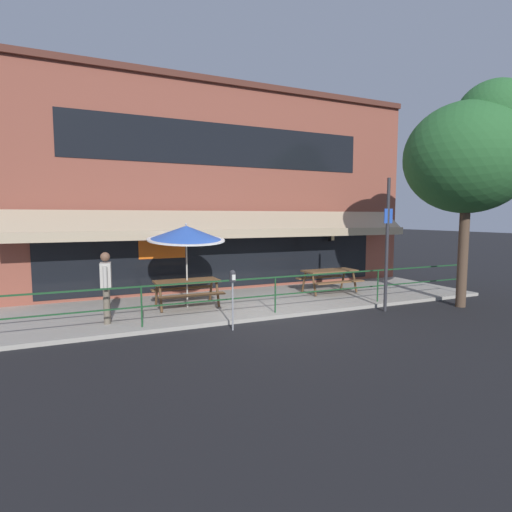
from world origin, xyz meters
The scene contains 11 objects.
ground_plane centered at (0.00, 0.00, 0.00)m, with size 120.00×120.00×0.00m, color black.
patio_deck centered at (0.00, 2.00, 0.05)m, with size 15.00×4.00×0.10m, color #9E998E.
restaurant_building centered at (0.00, 4.22, 3.59)m, with size 15.00×1.60×7.24m.
patio_railing centered at (0.00, 0.30, 0.80)m, with size 13.84×0.04×0.97m.
picnic_table_left centered at (-1.98, 1.91, 0.71)m, with size 1.80×1.42×0.76m.
picnic_table_centre centered at (2.95, 2.11, 0.71)m, with size 1.80×1.42×0.76m.
patio_umbrella_left centered at (-1.98, 1.89, 2.18)m, with size 2.14×2.14×2.39m.
pedestrian_walking centered at (-4.16, 1.02, 1.06)m, with size 0.28×0.62×1.71m.
parking_meter_near centered at (-1.50, -0.48, 1.15)m, with size 0.15×0.16×1.42m.
street_sign_pole centered at (3.07, -0.45, 1.91)m, with size 0.28×0.09×3.70m.
street_tree_curbside centered at (5.63, -0.97, 4.51)m, with size 3.69×3.33×6.44m.
Camera 1 is at (-4.71, -9.02, 2.64)m, focal length 28.00 mm.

